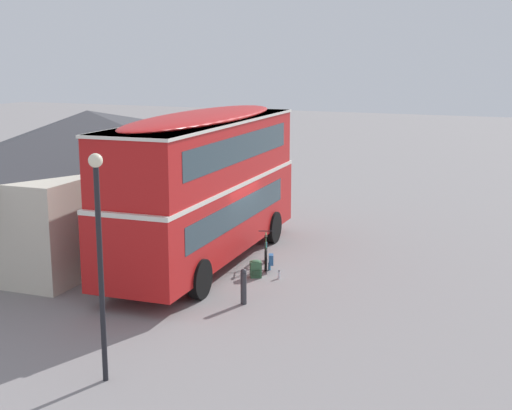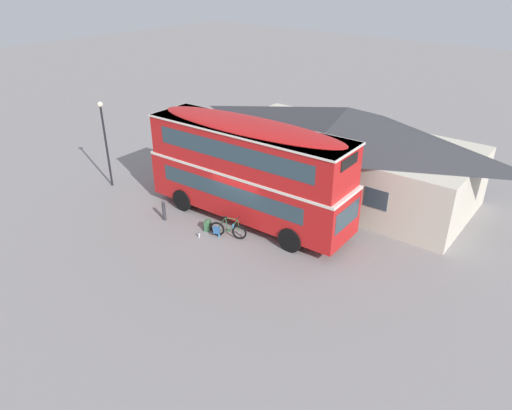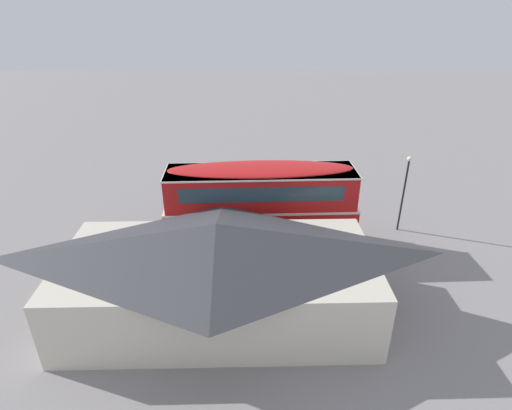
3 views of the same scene
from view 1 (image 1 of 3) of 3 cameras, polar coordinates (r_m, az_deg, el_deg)
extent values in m
plane|color=gray|center=(22.68, -2.28, -4.64)|extent=(120.00, 120.00, 0.00)
cylinder|color=black|center=(25.79, -3.64, -1.36)|extent=(1.11, 0.34, 1.10)
cylinder|color=black|center=(24.96, 1.38, -1.78)|extent=(1.11, 0.34, 1.10)
cylinder|color=black|center=(20.41, -10.65, -5.13)|extent=(1.11, 0.34, 1.10)
cylinder|color=black|center=(19.35, -4.52, -5.91)|extent=(1.11, 0.34, 1.10)
cube|color=red|center=(22.31, -4.05, -0.91)|extent=(10.21, 3.08, 2.10)
cube|color=white|center=(22.10, -4.09, 1.82)|extent=(10.23, 3.11, 0.12)
cube|color=red|center=(21.95, -4.13, 4.34)|extent=(9.90, 3.02, 1.90)
ellipsoid|color=red|center=(21.84, -4.17, 7.02)|extent=(9.70, 2.96, 0.36)
cube|color=#2D424C|center=(26.84, 0.27, 1.85)|extent=(0.18, 2.05, 0.90)
cube|color=black|center=(26.41, 0.18, 6.79)|extent=(0.14, 1.38, 0.44)
cube|color=#2D424C|center=(21.60, -1.27, -0.50)|extent=(7.85, 0.50, 0.76)
cube|color=#2D424C|center=(21.47, -1.16, 4.60)|extent=(8.25, 0.52, 0.80)
cube|color=#2D424C|center=(22.60, -7.15, -0.03)|extent=(7.85, 0.50, 0.76)
cube|color=#2D424C|center=(22.45, -6.98, 4.84)|extent=(8.25, 0.52, 0.80)
cube|color=white|center=(21.85, -4.17, 6.70)|extent=(10.01, 3.10, 0.08)
torus|color=black|center=(22.71, 0.80, -3.72)|extent=(0.66, 0.33, 0.68)
torus|color=black|center=(21.72, 0.79, -4.45)|extent=(0.66, 0.33, 0.68)
cylinder|color=#B2B2B7|center=(22.71, 0.80, -3.72)|extent=(0.08, 0.11, 0.05)
cylinder|color=#B2B2B7|center=(21.72, 0.79, -4.45)|extent=(0.08, 0.11, 0.05)
cylinder|color=#2D6B38|center=(22.37, 0.80, -3.21)|extent=(0.45, 0.21, 0.71)
cylinder|color=#2D6B38|center=(22.22, 0.80, -2.40)|extent=(0.55, 0.25, 0.04)
cylinder|color=#2D6B38|center=(22.09, 0.79, -3.40)|extent=(0.18, 0.10, 0.70)
cylinder|color=#2D6B38|center=(21.99, 0.79, -4.33)|extent=(0.51, 0.23, 0.09)
cylinder|color=#2D6B38|center=(21.83, 0.79, -3.51)|extent=(0.40, 0.18, 0.64)
cylinder|color=#2D6B38|center=(22.60, 0.80, -2.97)|extent=(0.10, 0.06, 0.63)
cylinder|color=black|center=(22.48, 0.80, -2.10)|extent=(0.20, 0.44, 0.03)
ellipsoid|color=black|center=(21.91, 0.80, -2.52)|extent=(0.28, 0.19, 0.06)
cube|color=#2D609E|center=(21.74, 1.21, -4.39)|extent=(0.31, 0.24, 0.32)
cylinder|color=#338CBF|center=(22.37, 0.80, -3.21)|extent=(0.07, 0.07, 0.18)
cube|color=#386642|center=(21.18, -0.03, -5.17)|extent=(0.39, 0.42, 0.48)
ellipsoid|color=#386642|center=(21.11, -0.03, -4.55)|extent=(0.37, 0.40, 0.10)
cube|color=#27472E|center=(21.06, 0.02, -5.47)|extent=(0.15, 0.22, 0.17)
cylinder|color=black|center=(21.32, 0.18, -5.05)|extent=(0.05, 0.05, 0.38)
cylinder|color=black|center=(21.30, -0.31, -5.07)|extent=(0.05, 0.05, 0.38)
cylinder|color=silver|center=(21.10, 1.86, -5.61)|extent=(0.08, 0.08, 0.22)
cylinder|color=black|center=(21.06, 1.86, -5.29)|extent=(0.05, 0.05, 0.03)
cylinder|color=#338CBF|center=(21.89, 1.08, -4.94)|extent=(0.08, 0.08, 0.23)
cylinder|color=black|center=(21.85, 1.08, -4.61)|extent=(0.05, 0.05, 0.02)
cube|color=beige|center=(26.67, -13.06, 0.90)|extent=(13.13, 6.55, 3.01)
pyramid|color=#38383D|center=(26.34, -13.29, 5.74)|extent=(13.54, 6.97, 1.51)
cube|color=#3D2319|center=(25.21, -7.27, -0.57)|extent=(1.10, 0.08, 2.10)
cube|color=#2D424C|center=(22.36, -11.20, -0.72)|extent=(1.10, 0.08, 0.90)
cube|color=#2D424C|center=(27.92, -4.19, 1.98)|extent=(1.10, 0.08, 0.90)
cylinder|color=black|center=(14.39, -12.30, -5.64)|extent=(0.11, 0.11, 4.38)
sphere|color=#F2E5BF|center=(13.88, -12.72, 3.49)|extent=(0.28, 0.28, 0.28)
cylinder|color=#333338|center=(18.91, -1.00, -6.70)|extent=(0.16, 0.16, 0.85)
sphere|color=#333338|center=(18.77, -1.01, -5.35)|extent=(0.16, 0.16, 0.16)
camera|label=2|loc=(32.99, 33.43, 17.86)|focal=33.30mm
camera|label=3|loc=(35.96, -35.65, 19.50)|focal=29.07mm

